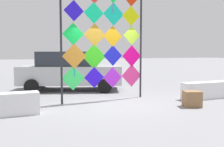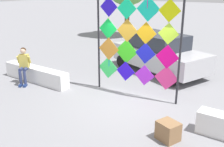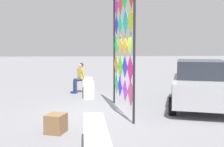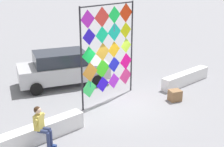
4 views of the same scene
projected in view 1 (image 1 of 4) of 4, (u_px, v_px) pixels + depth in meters
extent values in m
plane|color=gray|center=(116.00, 104.00, 8.47)|extent=(120.00, 120.00, 0.00)
cube|color=white|center=(221.00, 89.00, 9.70)|extent=(3.32, 0.46, 0.61)
cylinder|color=#232328|center=(61.00, 38.00, 8.26)|extent=(0.07, 0.07, 4.27)
cylinder|color=#232328|center=(141.00, 40.00, 9.62)|extent=(0.07, 0.07, 4.27)
cube|color=#39EC66|center=(73.00, 78.00, 8.55)|extent=(0.81, 0.07, 0.81)
cube|color=#2C10EF|center=(94.00, 77.00, 8.86)|extent=(0.73, 0.07, 0.73)
cube|color=#B12AE9|center=(113.00, 77.00, 9.21)|extent=(0.74, 0.07, 0.74)
cube|color=#EF358A|center=(132.00, 75.00, 9.55)|extent=(0.84, 0.07, 0.84)
cube|color=orange|center=(74.00, 56.00, 8.49)|extent=(0.83, 0.07, 0.84)
cylinder|color=blue|center=(74.00, 73.00, 8.54)|extent=(0.02, 0.02, 0.25)
cube|color=#37D71F|center=(94.00, 56.00, 8.82)|extent=(0.86, 0.08, 0.87)
cylinder|color=#CA16E5|center=(94.00, 75.00, 8.88)|extent=(0.02, 0.02, 0.44)
cube|color=#1A1ECD|center=(113.00, 56.00, 9.14)|extent=(0.73, 0.07, 0.73)
cube|color=#ED0780|center=(132.00, 56.00, 9.47)|extent=(0.79, 0.07, 0.80)
cube|color=#12DC4B|center=(73.00, 34.00, 8.43)|extent=(0.73, 0.07, 0.74)
cube|color=gold|center=(95.00, 35.00, 8.76)|extent=(0.79, 0.07, 0.79)
cube|color=gold|center=(113.00, 36.00, 9.08)|extent=(0.73, 0.07, 0.73)
cylinder|color=blue|center=(113.00, 52.00, 9.13)|extent=(0.02, 0.02, 0.34)
cube|color=#BFF734|center=(132.00, 35.00, 9.40)|extent=(0.68, 0.06, 0.69)
cube|color=#2915DC|center=(74.00, 11.00, 8.38)|extent=(0.69, 0.06, 0.69)
cylinder|color=#D1E516|center=(74.00, 27.00, 8.43)|extent=(0.02, 0.02, 0.37)
cube|color=#13F69C|center=(94.00, 13.00, 8.69)|extent=(0.72, 0.07, 0.73)
cube|color=#14DFB9|center=(114.00, 14.00, 9.04)|extent=(0.81, 0.07, 0.81)
cube|color=#DEE70B|center=(131.00, 16.00, 9.35)|extent=(0.72, 0.07, 0.72)
cylinder|color=#1F16E5|center=(131.00, 30.00, 9.40)|extent=(0.02, 0.02, 0.29)
cylinder|color=#16DAE5|center=(94.00, 9.00, 8.70)|extent=(0.02, 0.02, 0.37)
cylinder|color=#E516AD|center=(113.00, 8.00, 9.00)|extent=(0.02, 0.02, 0.35)
cube|color=#B7B7BC|center=(71.00, 75.00, 11.62)|extent=(4.83, 3.32, 0.79)
cube|color=#282D38|center=(67.00, 59.00, 11.55)|extent=(2.91, 2.43, 0.63)
cylinder|color=black|center=(104.00, 81.00, 12.66)|extent=(0.64, 0.42, 0.59)
cylinder|color=black|center=(105.00, 86.00, 10.76)|extent=(0.64, 0.42, 0.59)
cylinder|color=black|center=(42.00, 81.00, 12.54)|extent=(0.64, 0.42, 0.59)
cylinder|color=black|center=(32.00, 86.00, 10.64)|extent=(0.64, 0.42, 0.59)
cube|color=olive|center=(192.00, 99.00, 8.03)|extent=(0.64, 0.60, 0.49)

